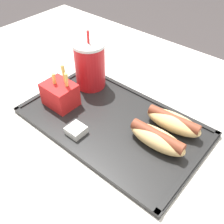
% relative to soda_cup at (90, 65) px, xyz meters
% --- Properties ---
extents(dining_table, '(1.50, 0.97, 0.74)m').
position_rel_soda_cup_xyz_m(dining_table, '(0.15, -0.07, -0.45)').
color(dining_table, beige).
rests_on(dining_table, ground_plane).
extents(food_tray, '(0.47, 0.28, 0.01)m').
position_rel_soda_cup_xyz_m(food_tray, '(0.15, -0.08, -0.07)').
color(food_tray, black).
rests_on(food_tray, dining_table).
extents(soda_cup, '(0.09, 0.09, 0.17)m').
position_rel_soda_cup_xyz_m(soda_cup, '(0.00, 0.00, 0.00)').
color(soda_cup, red).
rests_on(soda_cup, food_tray).
extents(hot_dog_far, '(0.15, 0.06, 0.04)m').
position_rel_soda_cup_xyz_m(hot_dog_far, '(0.28, -0.00, -0.05)').
color(hot_dog_far, '#DBB270').
rests_on(hot_dog_far, food_tray).
extents(hot_dog_near, '(0.14, 0.06, 0.05)m').
position_rel_soda_cup_xyz_m(hot_dog_near, '(0.28, -0.08, -0.05)').
color(hot_dog_near, '#DBB270').
rests_on(hot_dog_near, food_tray).
extents(fries_carton, '(0.09, 0.07, 0.12)m').
position_rel_soda_cup_xyz_m(fries_carton, '(0.00, -0.12, -0.03)').
color(fries_carton, red).
rests_on(fries_carton, food_tray).
extents(sauce_cup_mayo, '(0.04, 0.04, 0.02)m').
position_rel_soda_cup_xyz_m(sauce_cup_mayo, '(0.11, -0.17, -0.06)').
color(sauce_cup_mayo, silver).
rests_on(sauce_cup_mayo, food_tray).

